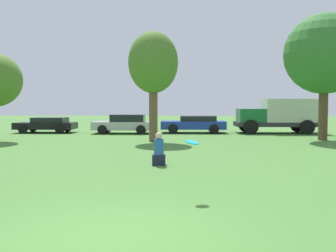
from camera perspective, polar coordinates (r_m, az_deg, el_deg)
name	(u,v)px	position (r m, az deg, el deg)	size (l,w,h in m)	color
ground_plane	(109,236)	(6.24, -8.70, -15.82)	(120.00, 120.00, 0.00)	#477A33
frisbee	(192,142)	(8.35, 3.57, -2.43)	(0.30, 0.29, 0.11)	#19B2D8
bystander_sitting	(159,151)	(12.82, -1.36, -3.79)	(0.43, 0.36, 1.09)	#191E33
tree_1	(153,64)	(20.99, -2.21, 9.19)	(2.69, 2.69, 5.92)	brown
tree_2	(325,54)	(23.32, 22.15, 9.79)	(4.44, 4.44, 7.01)	brown
parked_car_black	(47,124)	(28.44, -17.48, 0.24)	(4.12, 2.04, 1.08)	black
parked_car_silver	(125,124)	(26.62, -6.42, 0.36)	(4.16, 2.05, 1.30)	#B2B2B7
parked_car_blue	(194,124)	(26.99, 3.90, 0.35)	(4.49, 2.13, 1.19)	#1E389E
delivery_truck_green	(281,115)	(27.77, 16.38, 1.63)	(5.96, 2.48, 2.37)	#2D2D33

